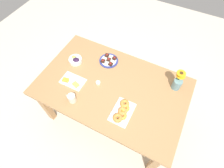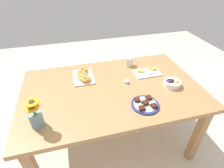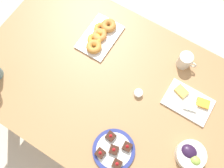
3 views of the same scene
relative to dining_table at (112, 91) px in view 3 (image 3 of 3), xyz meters
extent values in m
plane|color=beige|center=(0.00, 0.00, -0.65)|extent=(6.00, 6.00, 0.00)
cube|color=#A87A4C|center=(0.00, 0.00, 0.07)|extent=(1.60, 1.00, 0.04)
cube|color=#A87A4C|center=(-0.72, 0.42, -0.30)|extent=(0.07, 0.07, 0.70)
cylinder|color=silver|center=(0.28, 0.34, 0.13)|extent=(0.08, 0.08, 0.09)
cylinder|color=brown|center=(0.28, 0.34, 0.17)|extent=(0.07, 0.07, 0.00)
torus|color=silver|center=(0.33, 0.34, 0.13)|extent=(0.05, 0.01, 0.05)
cylinder|color=white|center=(0.54, -0.11, 0.11)|extent=(0.15, 0.15, 0.05)
ellipsoid|color=#2D1938|center=(0.52, -0.10, 0.13)|extent=(0.08, 0.07, 0.04)
ellipsoid|color=#9EC14C|center=(0.57, -0.13, 0.13)|extent=(0.05, 0.05, 0.04)
cube|color=white|center=(0.41, 0.14, 0.09)|extent=(0.26, 0.17, 0.01)
cube|color=#EFB74C|center=(0.35, 0.17, 0.11)|extent=(0.08, 0.07, 0.02)
cube|color=white|center=(0.43, 0.12, 0.11)|extent=(0.08, 0.07, 0.02)
cube|color=orange|center=(0.48, 0.17, 0.11)|extent=(0.08, 0.06, 0.02)
cube|color=white|center=(-0.23, 0.23, 0.09)|extent=(0.19, 0.28, 0.01)
torus|color=#CB8637|center=(-0.22, 0.14, 0.12)|extent=(0.13, 0.13, 0.04)
torus|color=gold|center=(-0.24, 0.19, 0.12)|extent=(0.11, 0.11, 0.03)
torus|color=orange|center=(-0.23, 0.23, 0.12)|extent=(0.12, 0.12, 0.03)
torus|color=gold|center=(-0.25, 0.27, 0.12)|extent=(0.09, 0.09, 0.03)
torus|color=#C88038|center=(-0.22, 0.31, 0.12)|extent=(0.12, 0.12, 0.04)
cylinder|color=white|center=(0.15, 0.04, 0.10)|extent=(0.05, 0.05, 0.03)
cylinder|color=#C68923|center=(0.15, 0.04, 0.11)|extent=(0.04, 0.04, 0.01)
cylinder|color=navy|center=(0.19, -0.30, 0.09)|extent=(0.22, 0.22, 0.01)
cylinder|color=white|center=(0.19, -0.30, 0.09)|extent=(0.18, 0.18, 0.01)
cube|color=#381E14|center=(0.14, -0.25, 0.11)|extent=(0.05, 0.05, 0.02)
cone|color=red|center=(0.14, -0.25, 0.13)|extent=(0.02, 0.02, 0.01)
cube|color=#381E14|center=(0.24, -0.25, 0.11)|extent=(0.05, 0.05, 0.02)
cone|color=red|center=(0.24, -0.25, 0.13)|extent=(0.02, 0.02, 0.01)
cube|color=#381E14|center=(0.14, -0.35, 0.11)|extent=(0.05, 0.05, 0.02)
cone|color=red|center=(0.14, -0.35, 0.13)|extent=(0.02, 0.02, 0.01)
cube|color=#381E14|center=(0.24, -0.35, 0.11)|extent=(0.05, 0.05, 0.02)
cone|color=red|center=(0.24, -0.35, 0.13)|extent=(0.02, 0.02, 0.01)
cube|color=#381E14|center=(0.19, -0.30, 0.11)|extent=(0.05, 0.05, 0.02)
cone|color=red|center=(0.19, -0.30, 0.13)|extent=(0.02, 0.02, 0.01)
camera|label=1|loc=(-0.46, 0.90, 1.67)|focal=28.00mm
camera|label=2|loc=(-0.32, -1.22, 1.04)|focal=28.00mm
camera|label=3|loc=(0.25, -0.40, 1.43)|focal=40.00mm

